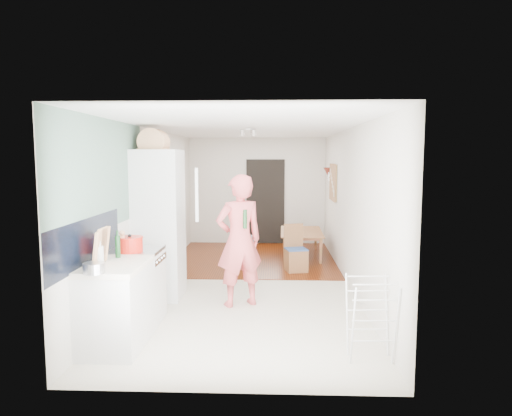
# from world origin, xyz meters

# --- Properties ---
(room_shell) EXTENTS (3.20, 7.00, 2.50)m
(room_shell) POSITION_xyz_m (0.00, 0.00, 1.25)
(room_shell) COLOR beige
(room_shell) RESTS_ON ground
(floor) EXTENTS (3.20, 7.00, 0.01)m
(floor) POSITION_xyz_m (0.00, 0.00, 0.00)
(floor) COLOR beige
(floor) RESTS_ON ground
(wood_floor_overlay) EXTENTS (3.20, 3.30, 0.01)m
(wood_floor_overlay) POSITION_xyz_m (0.00, 1.85, 0.01)
(wood_floor_overlay) COLOR #612507
(wood_floor_overlay) RESTS_ON room_shell
(sage_wall_panel) EXTENTS (0.02, 3.00, 1.30)m
(sage_wall_panel) POSITION_xyz_m (-1.59, -2.00, 1.85)
(sage_wall_panel) COLOR slate
(sage_wall_panel) RESTS_ON room_shell
(tile_splashback) EXTENTS (0.02, 1.90, 0.50)m
(tile_splashback) POSITION_xyz_m (-1.59, -2.55, 1.15)
(tile_splashback) COLOR black
(tile_splashback) RESTS_ON room_shell
(doorway_recess) EXTENTS (0.90, 0.04, 2.00)m
(doorway_recess) POSITION_xyz_m (0.20, 3.48, 1.00)
(doorway_recess) COLOR black
(doorway_recess) RESTS_ON room_shell
(base_cabinet) EXTENTS (0.60, 0.90, 0.86)m
(base_cabinet) POSITION_xyz_m (-1.30, -2.55, 0.43)
(base_cabinet) COLOR silver
(base_cabinet) RESTS_ON room_shell
(worktop) EXTENTS (0.62, 0.92, 0.06)m
(worktop) POSITION_xyz_m (-1.30, -2.55, 0.89)
(worktop) COLOR silver
(worktop) RESTS_ON room_shell
(range_cooker) EXTENTS (0.60, 0.60, 0.88)m
(range_cooker) POSITION_xyz_m (-1.30, -1.80, 0.44)
(range_cooker) COLOR silver
(range_cooker) RESTS_ON room_shell
(cooker_top) EXTENTS (0.60, 0.60, 0.04)m
(cooker_top) POSITION_xyz_m (-1.30, -1.80, 0.90)
(cooker_top) COLOR #B6B6B9
(cooker_top) RESTS_ON room_shell
(fridge_housing) EXTENTS (0.66, 0.66, 2.15)m
(fridge_housing) POSITION_xyz_m (-1.27, -0.78, 1.07)
(fridge_housing) COLOR silver
(fridge_housing) RESTS_ON room_shell
(fridge_door) EXTENTS (0.14, 0.56, 0.70)m
(fridge_door) POSITION_xyz_m (-0.66, -1.08, 1.55)
(fridge_door) COLOR silver
(fridge_door) RESTS_ON room_shell
(fridge_interior) EXTENTS (0.02, 0.52, 0.66)m
(fridge_interior) POSITION_xyz_m (-0.96, -0.78, 1.55)
(fridge_interior) COLOR white
(fridge_interior) RESTS_ON room_shell
(pinboard) EXTENTS (0.03, 0.90, 0.70)m
(pinboard) POSITION_xyz_m (1.58, 1.90, 1.55)
(pinboard) COLOR tan
(pinboard) RESTS_ON room_shell
(pinboard_frame) EXTENTS (0.00, 0.94, 0.74)m
(pinboard_frame) POSITION_xyz_m (1.57, 1.90, 1.55)
(pinboard_frame) COLOR #995939
(pinboard_frame) RESTS_ON room_shell
(wall_sconce) EXTENTS (0.18, 0.18, 0.16)m
(wall_sconce) POSITION_xyz_m (1.54, 2.55, 1.75)
(wall_sconce) COLOR maroon
(wall_sconce) RESTS_ON room_shell
(person) EXTENTS (0.93, 0.80, 2.14)m
(person) POSITION_xyz_m (-0.08, -1.11, 1.07)
(person) COLOR #DC5759
(person) RESTS_ON floor
(dining_table) EXTENTS (0.74, 1.30, 0.45)m
(dining_table) POSITION_xyz_m (1.00, 2.05, 0.23)
(dining_table) COLOR #995939
(dining_table) RESTS_ON floor
(dining_chair) EXTENTS (0.43, 0.43, 0.85)m
(dining_chair) POSITION_xyz_m (0.80, 0.80, 0.42)
(dining_chair) COLOR #995939
(dining_chair) RESTS_ON floor
(stool) EXTENTS (0.36, 0.36, 0.39)m
(stool) POSITION_xyz_m (-0.19, 1.16, 0.19)
(stool) COLOR #995939
(stool) RESTS_ON floor
(grey_drape) EXTENTS (0.48, 0.48, 0.18)m
(grey_drape) POSITION_xyz_m (-0.19, 1.18, 0.48)
(grey_drape) COLOR gray
(grey_drape) RESTS_ON stool
(drying_rack) EXTENTS (0.45, 0.41, 0.84)m
(drying_rack) POSITION_xyz_m (1.37, -2.78, 0.42)
(drying_rack) COLOR silver
(drying_rack) RESTS_ON floor
(bread_bin) EXTENTS (0.42, 0.40, 0.21)m
(bread_bin) POSITION_xyz_m (-1.32, -0.75, 2.26)
(bread_bin) COLOR #DEAA73
(bread_bin) RESTS_ON fridge_housing
(red_casserole) EXTENTS (0.32, 0.32, 0.18)m
(red_casserole) POSITION_xyz_m (-1.32, -1.96, 1.01)
(red_casserole) COLOR red
(red_casserole) RESTS_ON cooker_top
(steel_pan) EXTENTS (0.23, 0.23, 0.10)m
(steel_pan) POSITION_xyz_m (-1.35, -2.98, 0.97)
(steel_pan) COLOR #B6B6B9
(steel_pan) RESTS_ON worktop
(held_bottle) EXTENTS (0.06, 0.06, 0.26)m
(held_bottle) POSITION_xyz_m (0.01, -1.21, 1.22)
(held_bottle) COLOR #18441D
(held_bottle) RESTS_ON person
(bottle_a) EXTENTS (0.08, 0.08, 0.28)m
(bottle_a) POSITION_xyz_m (-1.45, -2.51, 1.06)
(bottle_a) COLOR #18441D
(bottle_a) RESTS_ON worktop
(bottle_b) EXTENTS (0.07, 0.07, 0.25)m
(bottle_b) POSITION_xyz_m (-1.35, -2.28, 1.04)
(bottle_b) COLOR #18441D
(bottle_b) RESTS_ON worktop
(bottle_c) EXTENTS (0.09, 0.09, 0.22)m
(bottle_c) POSITION_xyz_m (-1.40, -2.71, 1.03)
(bottle_c) COLOR beige
(bottle_c) RESTS_ON worktop
(pepper_mill_front) EXTENTS (0.06, 0.06, 0.21)m
(pepper_mill_front) POSITION_xyz_m (-1.39, -2.02, 1.02)
(pepper_mill_front) COLOR #DEAA73
(pepper_mill_front) RESTS_ON worktop
(pepper_mill_back) EXTENTS (0.07, 0.07, 0.21)m
(pepper_mill_back) POSITION_xyz_m (-1.40, -2.02, 1.02)
(pepper_mill_back) COLOR #DEAA73
(pepper_mill_back) RESTS_ON worktop
(chopping_boards) EXTENTS (0.13, 0.29, 0.40)m
(chopping_boards) POSITION_xyz_m (-1.40, -2.65, 1.12)
(chopping_boards) COLOR #DEAA73
(chopping_boards) RESTS_ON worktop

